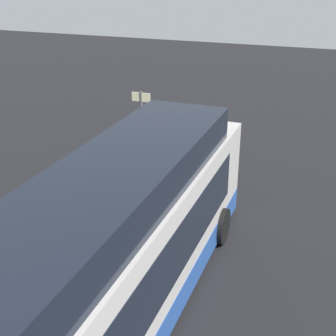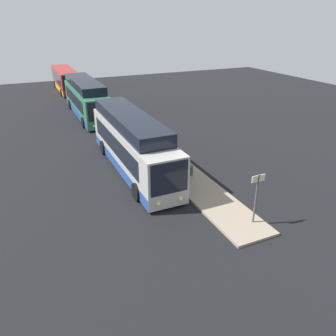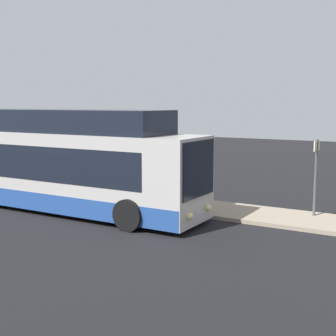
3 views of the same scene
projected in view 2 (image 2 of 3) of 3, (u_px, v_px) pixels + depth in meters
The scene contains 10 objects.
ground at pixel (136, 172), 23.13m from camera, with size 80.00×80.00×0.00m, color black.
platform at pixel (172, 164), 24.17m from camera, with size 20.00×2.51×0.15m.
bus_lead at pixel (132, 145), 22.87m from camera, with size 12.37×2.79×3.97m.
bus_second at pixel (86, 100), 35.67m from camera, with size 12.40×2.90×3.83m.
bus_third at pixel (66, 80), 48.00m from camera, with size 10.99×2.79×3.07m.
passenger_boarding at pixel (187, 167), 21.32m from camera, with size 0.55×0.55×1.73m.
passenger_waiting at pixel (168, 160), 22.54m from camera, with size 0.62×0.46×1.61m.
suitcase at pixel (169, 170), 22.25m from camera, with size 0.32×0.19×0.97m.
sign_post at pixel (257, 193), 16.53m from camera, with size 0.10×0.78×2.80m.
trash_bin at pixel (190, 170), 22.27m from camera, with size 0.44×0.44×0.65m.
Camera 2 is at (19.93, -6.57, 9.99)m, focal length 35.00 mm.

